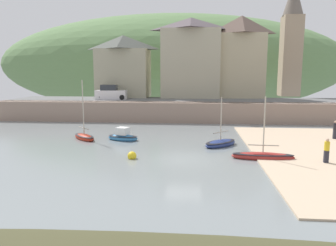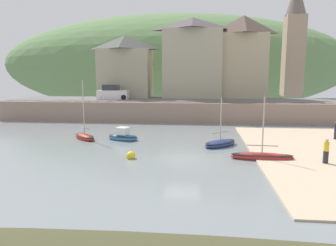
{
  "view_description": "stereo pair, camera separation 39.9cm",
  "coord_description": "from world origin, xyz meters",
  "px_view_note": "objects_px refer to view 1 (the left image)",
  "views": [
    {
      "loc": [
        0.77,
        -21.61,
        5.92
      ],
      "look_at": [
        -1.62,
        6.13,
        1.55
      ],
      "focal_mm": 34.26,
      "sensor_mm": 36.0,
      "label": 1
    },
    {
      "loc": [
        1.17,
        -21.58,
        5.92
      ],
      "look_at": [
        -1.62,
        6.13,
        1.55
      ],
      "focal_mm": 34.26,
      "sensor_mm": 36.0,
      "label": 2
    }
  ],
  "objects_px": {
    "motorboat_with_cabin": "(263,156)",
    "person_on_slipway": "(327,149)",
    "waterfront_building_right": "(241,56)",
    "mooring_buoy": "(132,156)",
    "parked_car_near_slipway": "(111,93)",
    "waterfront_building_centre": "(191,58)",
    "sailboat_tall_mast": "(84,137)",
    "church_with_spire": "(291,38)",
    "waterfront_building_left": "(124,66)",
    "sailboat_nearest_shore": "(220,143)",
    "person_near_water": "(335,129)",
    "sailboat_blue_trim": "(123,137)"
  },
  "relations": [
    {
      "from": "parked_car_near_slipway",
      "to": "person_near_water",
      "type": "distance_m",
      "value": 27.26
    },
    {
      "from": "waterfront_building_centre",
      "to": "person_on_slipway",
      "type": "height_order",
      "value": "waterfront_building_centre"
    },
    {
      "from": "church_with_spire",
      "to": "sailboat_blue_trim",
      "type": "distance_m",
      "value": 32.96
    },
    {
      "from": "waterfront_building_right",
      "to": "person_on_slipway",
      "type": "xyz_separation_m",
      "value": [
        2.27,
        -25.66,
        -7.22
      ]
    },
    {
      "from": "waterfront_building_left",
      "to": "sailboat_nearest_shore",
      "type": "height_order",
      "value": "waterfront_building_left"
    },
    {
      "from": "sailboat_nearest_shore",
      "to": "person_near_water",
      "type": "bearing_deg",
      "value": -27.5
    },
    {
      "from": "sailboat_blue_trim",
      "to": "mooring_buoy",
      "type": "bearing_deg",
      "value": -55.08
    },
    {
      "from": "waterfront_building_centre",
      "to": "sailboat_tall_mast",
      "type": "distance_m",
      "value": 22.78
    },
    {
      "from": "person_near_water",
      "to": "waterfront_building_centre",
      "type": "bearing_deg",
      "value": 126.79
    },
    {
      "from": "waterfront_building_left",
      "to": "church_with_spire",
      "type": "height_order",
      "value": "church_with_spire"
    },
    {
      "from": "waterfront_building_centre",
      "to": "person_on_slipway",
      "type": "relative_size",
      "value": 6.92
    },
    {
      "from": "sailboat_nearest_shore",
      "to": "sailboat_blue_trim",
      "type": "relative_size",
      "value": 1.34
    },
    {
      "from": "sailboat_blue_trim",
      "to": "parked_car_near_slipway",
      "type": "xyz_separation_m",
      "value": [
        -4.96,
        14.79,
        2.9
      ]
    },
    {
      "from": "waterfront_building_right",
      "to": "motorboat_with_cabin",
      "type": "distance_m",
      "value": 26.07
    },
    {
      "from": "waterfront_building_centre",
      "to": "waterfront_building_right",
      "type": "xyz_separation_m",
      "value": [
        7.08,
        0.0,
        0.13
      ]
    },
    {
      "from": "waterfront_building_right",
      "to": "sailboat_blue_trim",
      "type": "distance_m",
      "value": 24.42
    },
    {
      "from": "waterfront_building_centre",
      "to": "motorboat_with_cabin",
      "type": "distance_m",
      "value": 26.55
    },
    {
      "from": "mooring_buoy",
      "to": "sailboat_blue_trim",
      "type": "bearing_deg",
      "value": 108.53
    },
    {
      "from": "waterfront_building_centre",
      "to": "sailboat_blue_trim",
      "type": "height_order",
      "value": "waterfront_building_centre"
    },
    {
      "from": "waterfront_building_right",
      "to": "parked_car_near_slipway",
      "type": "bearing_deg",
      "value": -165.72
    },
    {
      "from": "motorboat_with_cabin",
      "to": "person_on_slipway",
      "type": "xyz_separation_m",
      "value": [
        3.87,
        -0.9,
        0.77
      ]
    },
    {
      "from": "waterfront_building_centre",
      "to": "waterfront_building_right",
      "type": "relative_size",
      "value": 0.99
    },
    {
      "from": "church_with_spire",
      "to": "sailboat_tall_mast",
      "type": "distance_m",
      "value": 35.31
    },
    {
      "from": "waterfront_building_right",
      "to": "mooring_buoy",
      "type": "xyz_separation_m",
      "value": [
        -10.67,
        -25.41,
        -8.01
      ]
    },
    {
      "from": "person_on_slipway",
      "to": "person_near_water",
      "type": "bearing_deg",
      "value": 64.47
    },
    {
      "from": "sailboat_tall_mast",
      "to": "person_near_water",
      "type": "xyz_separation_m",
      "value": [
        22.33,
        1.7,
        0.75
      ]
    },
    {
      "from": "mooring_buoy",
      "to": "waterfront_building_centre",
      "type": "bearing_deg",
      "value": 81.97
    },
    {
      "from": "person_on_slipway",
      "to": "sailboat_tall_mast",
      "type": "bearing_deg",
      "value": 161.13
    },
    {
      "from": "motorboat_with_cabin",
      "to": "person_on_slipway",
      "type": "bearing_deg",
      "value": -9.88
    },
    {
      "from": "church_with_spire",
      "to": "sailboat_tall_mast",
      "type": "height_order",
      "value": "church_with_spire"
    },
    {
      "from": "waterfront_building_left",
      "to": "waterfront_building_right",
      "type": "bearing_deg",
      "value": 0.0
    },
    {
      "from": "person_on_slipway",
      "to": "sailboat_blue_trim",
      "type": "bearing_deg",
      "value": 157.0
    },
    {
      "from": "waterfront_building_centre",
      "to": "person_on_slipway",
      "type": "xyz_separation_m",
      "value": [
        9.36,
        -25.66,
        -7.09
      ]
    },
    {
      "from": "sailboat_nearest_shore",
      "to": "sailboat_tall_mast",
      "type": "relative_size",
      "value": 0.76
    },
    {
      "from": "sailboat_tall_mast",
      "to": "parked_car_near_slipway",
      "type": "xyz_separation_m",
      "value": [
        -1.45,
        14.83,
        2.96
      ]
    },
    {
      "from": "person_on_slipway",
      "to": "sailboat_nearest_shore",
      "type": "bearing_deg",
      "value": 143.79
    },
    {
      "from": "sailboat_tall_mast",
      "to": "motorboat_with_cabin",
      "type": "bearing_deg",
      "value": 24.55
    },
    {
      "from": "waterfront_building_left",
      "to": "sailboat_tall_mast",
      "type": "relative_size",
      "value": 1.63
    },
    {
      "from": "church_with_spire",
      "to": "motorboat_with_cabin",
      "type": "distance_m",
      "value": 32.21
    },
    {
      "from": "motorboat_with_cabin",
      "to": "parked_car_near_slipway",
      "type": "distance_m",
      "value": 26.04
    },
    {
      "from": "church_with_spire",
      "to": "motorboat_with_cabin",
      "type": "bearing_deg",
      "value": -108.32
    },
    {
      "from": "waterfront_building_right",
      "to": "mooring_buoy",
      "type": "bearing_deg",
      "value": -112.77
    },
    {
      "from": "sailboat_tall_mast",
      "to": "mooring_buoy",
      "type": "distance_m",
      "value": 8.24
    },
    {
      "from": "sailboat_tall_mast",
      "to": "parked_car_near_slipway",
      "type": "bearing_deg",
      "value": 140.49
    },
    {
      "from": "parked_car_near_slipway",
      "to": "mooring_buoy",
      "type": "relative_size",
      "value": 6.61
    },
    {
      "from": "sailboat_nearest_shore",
      "to": "sailboat_tall_mast",
      "type": "height_order",
      "value": "sailboat_tall_mast"
    },
    {
      "from": "sailboat_blue_trim",
      "to": "waterfront_building_centre",
      "type": "bearing_deg",
      "value": 90.12
    },
    {
      "from": "sailboat_nearest_shore",
      "to": "person_near_water",
      "type": "relative_size",
      "value": 2.56
    },
    {
      "from": "motorboat_with_cabin",
      "to": "sailboat_nearest_shore",
      "type": "bearing_deg",
      "value": 127.32
    },
    {
      "from": "waterfront_building_left",
      "to": "church_with_spire",
      "type": "xyz_separation_m",
      "value": [
        24.78,
        4.0,
        4.23
      ]
    }
  ]
}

